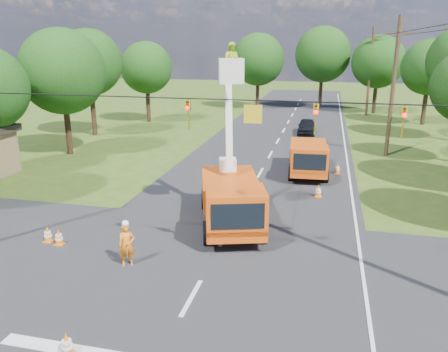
% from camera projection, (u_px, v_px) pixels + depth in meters
% --- Properties ---
extents(ground, '(140.00, 140.00, 0.00)m').
position_uv_depth(ground, '(270.00, 155.00, 32.99)').
color(ground, '#2F4A16').
rests_on(ground, ground).
extents(road_main, '(12.00, 100.00, 0.06)m').
position_uv_depth(road_main, '(270.00, 155.00, 32.99)').
color(road_main, black).
rests_on(road_main, ground).
extents(road_cross, '(56.00, 10.00, 0.07)m').
position_uv_depth(road_cross, '(207.00, 270.00, 16.21)').
color(road_cross, black).
rests_on(road_cross, ground).
extents(edge_line, '(0.12, 90.00, 0.02)m').
position_uv_depth(edge_line, '(347.00, 159.00, 31.76)').
color(edge_line, silver).
rests_on(edge_line, ground).
extents(bucket_truck, '(4.21, 6.98, 8.13)m').
position_uv_depth(bucket_truck, '(231.00, 191.00, 19.70)').
color(bucket_truck, '#CE4E0E').
rests_on(bucket_truck, ground).
extents(second_truck, '(2.70, 6.07, 2.22)m').
position_uv_depth(second_truck, '(308.00, 157.00, 27.84)').
color(second_truck, '#CE4E0E').
rests_on(second_truck, ground).
extents(ground_worker, '(0.74, 0.67, 1.70)m').
position_uv_depth(ground_worker, '(127.00, 245.00, 16.27)').
color(ground_worker, '#FF9E15').
rests_on(ground_worker, ground).
extents(distant_car, '(1.71, 4.06, 1.37)m').
position_uv_depth(distant_car, '(307.00, 126.00, 40.76)').
color(distant_car, black).
rests_on(distant_car, ground).
extents(traffic_cone_0, '(0.38, 0.38, 0.71)m').
position_uv_depth(traffic_cone_0, '(67.00, 344.00, 11.63)').
color(traffic_cone_0, orange).
rests_on(traffic_cone_0, ground).
extents(traffic_cone_2, '(0.38, 0.38, 0.71)m').
position_uv_depth(traffic_cone_2, '(248.00, 216.00, 20.27)').
color(traffic_cone_2, orange).
rests_on(traffic_cone_2, ground).
extents(traffic_cone_3, '(0.38, 0.38, 0.71)m').
position_uv_depth(traffic_cone_3, '(318.00, 191.00, 23.83)').
color(traffic_cone_3, orange).
rests_on(traffic_cone_3, ground).
extents(traffic_cone_4, '(0.38, 0.38, 0.71)m').
position_uv_depth(traffic_cone_4, '(59.00, 237.00, 18.10)').
color(traffic_cone_4, orange).
rests_on(traffic_cone_4, ground).
extents(traffic_cone_5, '(0.38, 0.38, 0.71)m').
position_uv_depth(traffic_cone_5, '(48.00, 234.00, 18.37)').
color(traffic_cone_5, orange).
rests_on(traffic_cone_5, ground).
extents(traffic_cone_7, '(0.38, 0.38, 0.71)m').
position_uv_depth(traffic_cone_7, '(337.00, 169.00, 28.09)').
color(traffic_cone_7, orange).
rests_on(traffic_cone_7, ground).
extents(pole_right_mid, '(1.80, 0.30, 10.00)m').
position_uv_depth(pole_right_mid, '(393.00, 87.00, 31.51)').
color(pole_right_mid, '#4C3823').
rests_on(pole_right_mid, ground).
extents(pole_right_far, '(1.80, 0.30, 10.00)m').
position_uv_depth(pole_right_far, '(370.00, 71.00, 50.15)').
color(pole_right_far, '#4C3823').
rests_on(pole_right_far, ground).
extents(signal_span, '(18.00, 0.29, 1.07)m').
position_uv_depth(signal_span, '(272.00, 114.00, 14.02)').
color(signal_span, black).
rests_on(signal_span, ground).
extents(tree_left_d, '(6.20, 6.20, 9.24)m').
position_uv_depth(tree_left_d, '(62.00, 72.00, 31.71)').
color(tree_left_d, '#382616').
rests_on(tree_left_d, ground).
extents(tree_left_e, '(5.80, 5.80, 9.41)m').
position_uv_depth(tree_left_e, '(89.00, 63.00, 38.52)').
color(tree_left_e, '#382616').
rests_on(tree_left_e, ground).
extents(tree_left_f, '(5.40, 5.40, 8.40)m').
position_uv_depth(tree_left_f, '(146.00, 68.00, 45.77)').
color(tree_left_f, '#382616').
rests_on(tree_left_f, ground).
extents(tree_right_e, '(5.60, 5.60, 8.63)m').
position_uv_depth(tree_right_e, '(430.00, 67.00, 44.13)').
color(tree_right_e, '#382616').
rests_on(tree_right_e, ground).
extents(tree_far_a, '(6.60, 6.60, 9.50)m').
position_uv_depth(tree_far_a, '(258.00, 60.00, 55.59)').
color(tree_far_a, '#382616').
rests_on(tree_far_a, ground).
extents(tree_far_b, '(7.00, 7.00, 10.32)m').
position_uv_depth(tree_far_b, '(323.00, 54.00, 55.53)').
color(tree_far_b, '#382616').
rests_on(tree_far_b, ground).
extents(tree_far_c, '(6.20, 6.20, 9.18)m').
position_uv_depth(tree_far_c, '(378.00, 62.00, 51.52)').
color(tree_far_c, '#382616').
rests_on(tree_far_c, ground).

